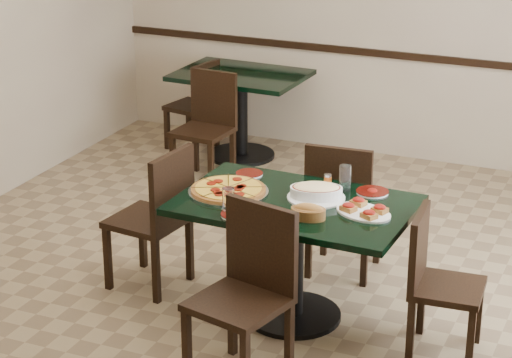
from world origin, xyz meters
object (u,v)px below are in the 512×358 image
at_px(back_table, 241,99).
at_px(back_chair_left, 198,101).
at_px(chair_far, 342,202).
at_px(pepperoni_pizza, 228,190).
at_px(chair_near, 249,284).
at_px(bruschetta_platter, 364,210).
at_px(lasagna_casserole, 316,191).
at_px(main_table, 295,231).
at_px(chair_left, 159,212).
at_px(chair_right, 435,276).
at_px(bread_basket, 308,212).
at_px(back_chair_near, 208,121).

xyz_separation_m(back_table, back_chair_left, (-0.43, 0.03, -0.08)).
distance_m(chair_far, pepperoni_pizza, 0.86).
height_order(chair_near, bruschetta_platter, chair_near).
relative_size(lasagna_casserole, bruschetta_platter, 0.85).
relative_size(main_table, back_table, 1.24).
distance_m(chair_far, back_chair_left, 2.75).
relative_size(chair_left, back_chair_left, 1.16).
xyz_separation_m(chair_far, chair_near, (-0.06, -1.32, 0.02)).
distance_m(chair_right, pepperoni_pizza, 1.30).
bearing_deg(pepperoni_pizza, main_table, 2.55).
bearing_deg(bread_basket, lasagna_casserole, 93.52).
xyz_separation_m(chair_far, back_chair_left, (-1.98, 1.90, -0.07)).
bearing_deg(bruschetta_platter, pepperoni_pizza, -156.03).
xyz_separation_m(pepperoni_pizza, bruschetta_platter, (0.83, 0.01, 0.01)).
bearing_deg(chair_far, back_chair_near, -43.10).
bearing_deg(back_table, chair_right, -45.59).
xyz_separation_m(chair_right, pepperoni_pizza, (-1.26, 0.02, 0.31)).
bearing_deg(chair_near, chair_far, 100.74).
xyz_separation_m(chair_right, back_chair_near, (-2.35, 1.96, 0.04)).
relative_size(chair_near, pepperoni_pizza, 2.01).
height_order(chair_right, back_chair_left, chair_right).
height_order(main_table, chair_near, chair_near).
relative_size(back_table, chair_left, 1.19).
xyz_separation_m(chair_right, bruschetta_platter, (-0.43, 0.03, 0.31)).
distance_m(chair_right, bread_basket, 0.78).
distance_m(chair_right, chair_left, 1.77).
height_order(main_table, bruschetta_platter, bruschetta_platter).
xyz_separation_m(back_table, bread_basket, (1.63, -2.71, 0.26)).
distance_m(chair_near, bread_basket, 0.56).
bearing_deg(back_chair_left, bruschetta_platter, 53.35).
bearing_deg(lasagna_casserole, back_chair_near, 112.67).
bearing_deg(chair_right, bread_basket, 98.52).
bearing_deg(back_table, pepperoni_pizza, -65.17).
xyz_separation_m(back_chair_left, lasagna_casserole, (2.01, -2.45, 0.36)).
xyz_separation_m(chair_near, chair_right, (0.84, 0.64, -0.08)).
height_order(main_table, chair_right, chair_right).
bearing_deg(bread_basket, back_table, 112.90).
xyz_separation_m(chair_near, pepperoni_pizza, (-0.42, 0.66, 0.23)).
bearing_deg(back_table, chair_far, -48.26).
xyz_separation_m(main_table, back_chair_near, (-1.51, 1.92, -0.07)).
height_order(back_chair_near, bruschetta_platter, back_chair_near).
bearing_deg(lasagna_casserole, chair_right, -28.57).
relative_size(chair_right, pepperoni_pizza, 1.74).
relative_size(chair_far, chair_left, 0.99).
distance_m(back_chair_left, pepperoni_pizza, 2.99).
bearing_deg(back_table, bread_basket, -56.86).
bearing_deg(back_chair_left, chair_left, 32.55).
bearing_deg(chair_far, chair_left, 27.63).
xyz_separation_m(bread_basket, bruschetta_platter, (0.26, 0.19, -0.02)).
height_order(chair_right, bruschetta_platter, chair_right).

